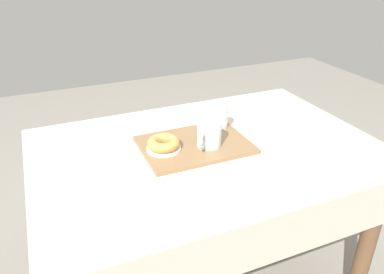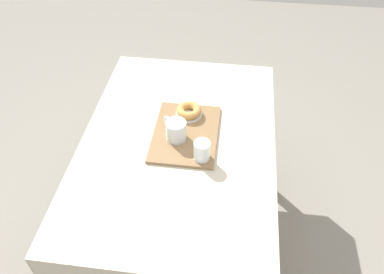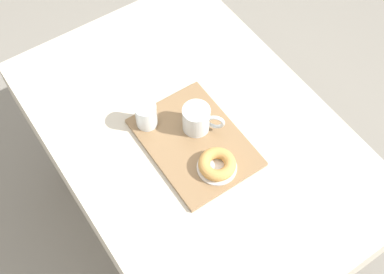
{
  "view_description": "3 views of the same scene",
  "coord_description": "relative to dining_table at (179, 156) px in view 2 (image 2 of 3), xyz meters",
  "views": [
    {
      "loc": [
        -0.53,
        -1.08,
        1.38
      ],
      "look_at": [
        -0.06,
        0.01,
        0.78
      ],
      "focal_mm": 35.21,
      "sensor_mm": 36.0,
      "label": 1
    },
    {
      "loc": [
        1.16,
        0.21,
        1.92
      ],
      "look_at": [
        -0.0,
        0.06,
        0.76
      ],
      "focal_mm": 35.74,
      "sensor_mm": 36.0,
      "label": 2
    },
    {
      "loc": [
        -0.73,
        0.5,
        2.08
      ],
      "look_at": [
        -0.04,
        0.04,
        0.78
      ],
      "focal_mm": 46.92,
      "sensor_mm": 36.0,
      "label": 3
    }
  ],
  "objects": [
    {
      "name": "dining_table",
      "position": [
        0.0,
        0.0,
        0.0
      ],
      "size": [
        1.24,
        0.85,
        0.73
      ],
      "color": "beige",
      "rests_on": "ground"
    },
    {
      "name": "sugar_donut_left",
      "position": [
        -0.16,
        0.03,
        0.14
      ],
      "size": [
        0.11,
        0.11,
        0.04
      ],
      "primitive_type": "torus",
      "color": "tan",
      "rests_on": "donut_plate_left"
    },
    {
      "name": "tea_mug_left",
      "position": [
        -0.01,
        -0.01,
        0.16
      ],
      "size": [
        0.11,
        0.11,
        0.09
      ],
      "color": "white",
      "rests_on": "serving_tray"
    },
    {
      "name": "water_glass_near",
      "position": [
        0.1,
        0.12,
        0.16
      ],
      "size": [
        0.07,
        0.07,
        0.09
      ],
      "color": "white",
      "rests_on": "serving_tray"
    },
    {
      "name": "donut_plate_left",
      "position": [
        -0.16,
        0.03,
        0.12
      ],
      "size": [
        0.12,
        0.12,
        0.01
      ],
      "primitive_type": "cylinder",
      "color": "white",
      "rests_on": "serving_tray"
    },
    {
      "name": "serving_tray",
      "position": [
        -0.04,
        0.03,
        0.11
      ],
      "size": [
        0.39,
        0.28,
        0.01
      ],
      "primitive_type": "cube",
      "color": "olive",
      "rests_on": "dining_table"
    },
    {
      "name": "ground_plane",
      "position": [
        0.0,
        0.0,
        -0.62
      ],
      "size": [
        6.0,
        6.0,
        0.0
      ],
      "primitive_type": "plane",
      "color": "gray"
    }
  ]
}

